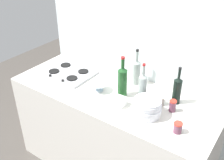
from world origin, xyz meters
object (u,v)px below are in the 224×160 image
plate_stack (147,108)px  butter_dish (117,101)px  condiment_jar_rear (160,101)px  wine_bottle_rightmost (177,90)px  wine_bottle_mid_right (142,88)px  mixing_bowl (99,87)px  condiment_jar_spare (178,128)px  stovetop_hob (69,73)px  wine_bottle_mid_left (136,71)px  condiment_jar_front (173,106)px  wine_bottle_leftmost (122,81)px

plate_stack → butter_dish: plate_stack is taller
butter_dish → condiment_jar_rear: condiment_jar_rear is taller
wine_bottle_rightmost → condiment_jar_rear: wine_bottle_rightmost is taller
wine_bottle_mid_right → mixing_bowl: bearing=-171.8°
butter_dish → plate_stack: bearing=3.4°
mixing_bowl → condiment_jar_spare: condiment_jar_spare is taller
stovetop_hob → plate_stack: plate_stack is taller
condiment_jar_rear → condiment_jar_spare: condiment_jar_spare is taller
plate_stack → condiment_jar_rear: 0.18m
wine_bottle_mid_left → condiment_jar_spare: 0.69m
plate_stack → condiment_jar_front: size_ratio=2.20×
wine_bottle_mid_right → wine_bottle_rightmost: (0.22, 0.15, -0.01)m
wine_bottle_rightmost → wine_bottle_mid_right: bearing=-145.1°
butter_dish → condiment_jar_spare: (0.52, -0.03, 0.01)m
wine_bottle_mid_left → wine_bottle_rightmost: 0.42m
condiment_jar_front → condiment_jar_rear: 0.12m
stovetop_hob → wine_bottle_rightmost: (1.02, 0.14, 0.11)m
plate_stack → condiment_jar_front: plate_stack is taller
condiment_jar_front → stovetop_hob: bearing=-178.8°
wine_bottle_leftmost → condiment_jar_front: (0.43, 0.04, -0.09)m
condiment_jar_rear → condiment_jar_spare: 0.33m
wine_bottle_mid_right → butter_dish: bearing=-136.9°
plate_stack → wine_bottle_leftmost: 0.32m
wine_bottle_rightmost → condiment_jar_front: 0.14m
mixing_bowl → butter_dish: mixing_bowl is taller
wine_bottle_mid_left → wine_bottle_leftmost: bearing=-88.5°
wine_bottle_mid_right → condiment_jar_rear: (0.13, 0.06, -0.10)m
wine_bottle_mid_right → butter_dish: (-0.14, -0.13, -0.10)m
stovetop_hob → wine_bottle_rightmost: bearing=7.9°
mixing_bowl → condiment_jar_front: condiment_jar_front is taller
condiment_jar_rear → condiment_jar_spare: (0.24, -0.23, 0.00)m
wine_bottle_mid_right → mixing_bowl: wine_bottle_mid_right is taller
stovetop_hob → wine_bottle_rightmost: size_ratio=1.46×
wine_bottle_leftmost → mixing_bowl: wine_bottle_leftmost is taller
condiment_jar_spare → mixing_bowl: bearing=171.5°
stovetop_hob → condiment_jar_rear: condiment_jar_rear is taller
wine_bottle_mid_right → condiment_jar_spare: wine_bottle_mid_right is taller
stovetop_hob → condiment_jar_front: size_ratio=4.83×
wine_bottle_leftmost → wine_bottle_mid_left: bearing=91.5°
plate_stack → condiment_jar_rear: bearing=83.4°
plate_stack → wine_bottle_mid_right: wine_bottle_mid_right is taller
condiment_jar_rear → butter_dish: bearing=-145.2°
wine_bottle_rightmost → condiment_jar_spare: (0.15, -0.32, -0.08)m
plate_stack → wine_bottle_leftmost: bearing=158.8°
mixing_bowl → condiment_jar_front: bearing=8.1°
wine_bottle_mid_right → condiment_jar_rear: 0.17m
condiment_jar_front → wine_bottle_leftmost: bearing=-174.8°
butter_dish → condiment_jar_front: 0.43m
wine_bottle_leftmost → condiment_jar_rear: (0.32, 0.06, -0.10)m
mixing_bowl → butter_dish: (0.24, -0.08, -0.01)m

